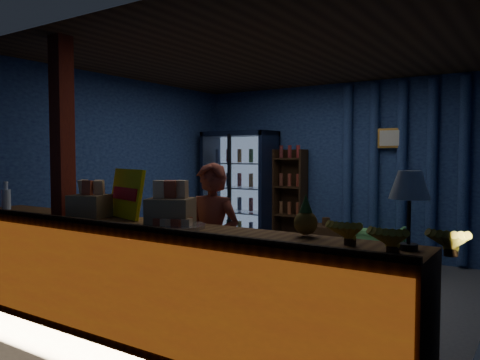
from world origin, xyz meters
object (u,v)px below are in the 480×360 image
Objects in this scene: shopkeeper at (212,246)px; table_lamp at (410,188)px; green_chair at (377,248)px; pastry_tray at (175,224)px.

shopkeeper is 1.88m from table_lamp.
green_chair is 3.57m from table_lamp.
shopkeeper is at bearing 93.72° from pastry_tray.
table_lamp is (1.16, -3.22, 1.02)m from green_chair.
pastry_tray is (0.03, -0.52, 0.26)m from shopkeeper.
table_lamp is (1.74, -0.40, 0.59)m from shopkeeper.
pastry_tray is 1.02× the size of table_lamp.
shopkeeper reaches higher than pastry_tray.
shopkeeper is at bearing 166.92° from table_lamp.
table_lamp reaches higher than green_chair.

